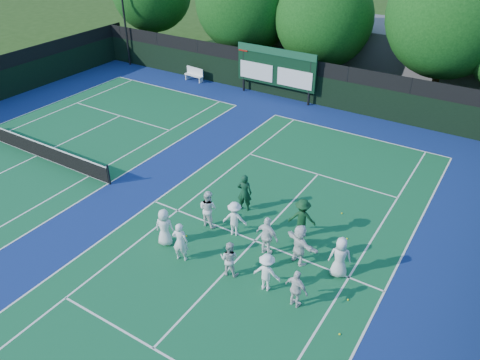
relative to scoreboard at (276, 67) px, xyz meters
The scene contains 30 objects.
ground 17.23m from the scoreboard, 65.78° to the right, with size 120.00×120.00×0.00m, color #1E3B10.
court_apron 14.78m from the scoreboard, 86.03° to the right, with size 34.00×32.00×0.01m, color navy.
near_court 16.33m from the scoreboard, 64.32° to the right, with size 11.05×23.85×0.01m.
left_court 16.32m from the scoreboard, 115.60° to the right, with size 11.05×23.85×0.01m.
back_fence 1.38m from the scoreboard, 22.25° to the left, with size 34.00×0.08×3.00m.
scoreboard is the anchor object (origin of this frame).
clubhouse 9.80m from the scoreboard, 59.22° to the left, with size 18.00×6.00×4.00m, color #5B5B60.
tennis_net 16.26m from the scoreboard, 115.60° to the right, with size 11.30×0.10×1.10m.
bench 7.10m from the scoreboard, behind, with size 1.67×0.60×1.03m.
tree_b 6.86m from the scoreboard, 139.25° to the left, with size 7.80×7.80×9.40m.
tree_c 5.05m from the scoreboard, 66.02° to the left, with size 6.85×6.85×8.33m.
tree_d 11.32m from the scoreboard, 21.88° to the left, with size 7.68×7.68×9.89m.
tennis_ball_0 17.39m from the scoreboard, 76.22° to the right, with size 0.07×0.07×0.07m, color yellow.
tennis_ball_1 16.24m from the scoreboard, 50.55° to the right, with size 0.07×0.07×0.07m, color yellow.
tennis_ball_2 21.08m from the scoreboard, 55.59° to the right, with size 0.07×0.07×0.07m, color yellow.
tennis_ball_3 16.63m from the scoreboard, 74.50° to the right, with size 0.07×0.07×0.07m, color yellow.
tennis_ball_4 14.47m from the scoreboard, 49.16° to the right, with size 0.07×0.07×0.07m, color yellow.
tennis_ball_5 19.60m from the scoreboard, 53.73° to the right, with size 0.07×0.07×0.07m, color yellow.
player_front_0 17.20m from the scoreboard, 76.62° to the right, with size 0.81×0.53×1.67m, color white.
player_front_1 17.91m from the scoreboard, 73.34° to the right, with size 0.64×0.42×1.74m, color white.
player_front_2 18.31m from the scoreboard, 66.86° to the right, with size 0.72×0.56×1.49m, color silver.
player_front_3 18.95m from the scoreboard, 62.39° to the right, with size 1.02×0.59×1.58m, color white.
player_front_4 19.71m from the scoreboard, 59.33° to the right, with size 0.91×0.38×1.56m, color silver.
player_back_0 15.49m from the scoreboard, 72.20° to the right, with size 0.84×0.65×1.73m, color white.
player_back_1 15.89m from the scoreboard, 67.59° to the right, with size 1.03×0.59×1.60m, color white.
player_back_2 16.98m from the scoreboard, 62.52° to the right, with size 1.03×0.43×1.75m, color white.
player_back_3 17.44m from the scoreboard, 58.37° to the right, with size 1.63×0.52×1.76m, color white.
player_back_4 18.19m from the scoreboard, 53.84° to the right, with size 0.84×0.55×1.72m, color white.
coach_left 14.02m from the scoreboard, 67.13° to the right, with size 0.67×0.44×1.83m, color #0E3621.
coach_right 15.73m from the scoreboard, 57.38° to the right, with size 1.15×0.66×1.77m, color #103A1C.
Camera 1 is at (7.61, -12.29, 12.39)m, focal length 35.00 mm.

